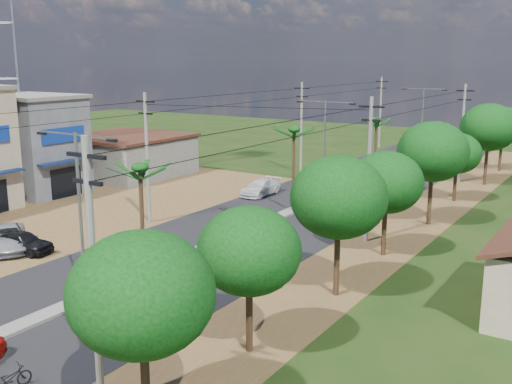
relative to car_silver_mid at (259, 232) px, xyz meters
The scene contains 34 objects.
ground 12.34m from the car_silver_mid, 99.39° to the right, with size 160.00×160.00×0.00m, color black.
road 3.54m from the car_silver_mid, 125.27° to the left, with size 12.00×110.00×0.04m, color black.
median 6.21m from the car_silver_mid, 108.99° to the left, with size 1.00×90.00×0.18m, color #605E56.
dirt_lot_west 17.52m from the car_silver_mid, 166.27° to the right, with size 18.00×46.00×0.04m, color #52351C.
dirt_shoulder_east 7.12m from the car_silver_mid, 23.67° to the left, with size 5.00×90.00×0.03m, color #52351C.
shophouse_grey 24.31m from the car_silver_mid, behind, with size 9.00×6.40×8.30m.
low_shed 25.91m from the car_silver_mid, 152.76° to the left, with size 10.40×10.40×3.95m.
tree_east_a 20.01m from the car_silver_mid, 67.59° to the right, with size 4.40×4.40×6.37m.
tree_east_b 14.59m from the car_silver_mid, 59.05° to the right, with size 4.00×4.00×5.83m.
tree_east_c 10.16m from the car_silver_mid, 33.84° to the right, with size 4.60×4.60×6.83m.
tree_east_d 8.45m from the car_silver_mid, 14.01° to the left, with size 4.20×4.20×6.13m.
tree_east_e 13.19m from the car_silver_mid, 52.37° to the left, with size 4.80×4.80×7.14m.
tree_east_f 19.50m from the car_silver_mid, 68.06° to the left, with size 3.80×3.80×5.52m.
tree_east_g 27.38m from the car_silver_mid, 73.23° to the left, with size 5.00×5.00×7.38m.
tree_east_h 34.89m from the car_silver_mid, 77.52° to the left, with size 4.40×4.40×6.52m.
palm_median_near 9.71m from the car_silver_mid, 103.85° to the right, with size 2.00×2.00×6.15m.
palm_median_mid 9.64m from the car_silver_mid, 104.38° to the left, with size 2.00×2.00×6.55m.
palm_median_far 24.36m from the car_silver_mid, 94.82° to the left, with size 2.00×2.00×5.85m.
streetlight_near 12.99m from the car_silver_mid, 99.39° to the right, with size 5.10×0.18×8.00m.
streetlight_mid 13.64m from the car_silver_mid, 98.90° to the left, with size 5.10×0.18×8.00m.
streetlight_far 38.12m from the car_silver_mid, 93.04° to the left, with size 5.10×0.18×8.00m.
utility_pole_w_b 9.89m from the car_silver_mid, behind, with size 1.60×0.24×9.00m.
utility_pole_w_c 23.98m from the car_silver_mid, 112.42° to the left, with size 1.60×0.24×9.00m.
utility_pole_w_d 43.97m from the car_silver_mid, 101.88° to the left, with size 1.60×0.24×9.00m.
utility_pole_e_a 19.40m from the car_silver_mid, 73.18° to the right, with size 1.60×0.24×9.00m.
utility_pole_e_b 7.85m from the car_silver_mid, 35.00° to the left, with size 1.60×0.24×9.00m.
utility_pole_e_c 26.73m from the car_silver_mid, 78.01° to the left, with size 1.60×0.24×9.00m.
car_silver_mid is the anchor object (origin of this frame).
car_white_far 13.21m from the car_silver_mid, 122.05° to the left, with size 1.80×4.43×1.28m, color silver.
car_parked_silver 15.17m from the car_silver_mid, 141.80° to the right, with size 2.34×5.08×1.41m, color #9B9FA3.
car_parked_dark 14.10m from the car_silver_mid, 138.72° to the right, with size 1.55×3.86×1.32m, color black.
moto_rider_east 19.17m from the car_silver_mid, 84.12° to the right, with size 0.56×1.62×0.85m, color black.
moto_rider_west_a 6.12m from the car_silver_mid, 146.29° to the left, with size 0.57×1.62×0.85m, color black.
moto_rider_west_b 18.49m from the car_silver_mid, 107.68° to the left, with size 0.46×1.62×0.98m, color black.
Camera 1 is at (21.19, -17.96, 11.20)m, focal length 42.00 mm.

